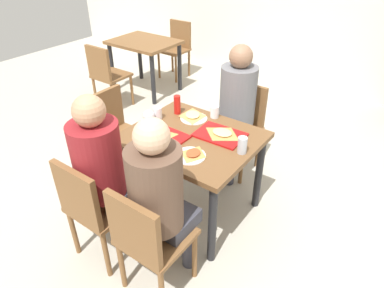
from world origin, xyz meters
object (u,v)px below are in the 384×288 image
at_px(plastic_cup_b, 164,153).
at_px(plastic_cup_c, 158,113).
at_px(person_far_side, 235,104).
at_px(pizza_slice_d, 193,154).
at_px(pizza_slice_a, 159,135).
at_px(background_chair_near, 106,73).
at_px(background_chair_far, 177,45).
at_px(main_table, 192,148).
at_px(tray_red_near, 162,136).
at_px(tray_red_far, 220,135).
at_px(soda_can, 242,145).
at_px(chair_far_side, 241,122).
at_px(pizza_slice_b, 222,133).
at_px(paper_plate_near_edge, 190,156).
at_px(background_table, 145,50).
at_px(foil_bundle, 149,116).
at_px(chair_near_right, 147,238).
at_px(person_in_red, 104,165).
at_px(paper_plate_center, 194,118).
at_px(condiment_bottle, 177,105).
at_px(plastic_cup_a, 215,112).
at_px(pizza_slice_c, 193,115).
at_px(chair_near_left, 93,205).

relative_size(plastic_cup_b, plastic_cup_c, 1.00).
xyz_separation_m(person_far_side, pizza_slice_d, (0.16, -0.87, 0.01)).
relative_size(pizza_slice_a, background_chair_near, 0.30).
bearing_deg(background_chair_far, main_table, -49.94).
bearing_deg(tray_red_near, tray_red_far, 38.35).
bearing_deg(soda_can, pizza_slice_d, -138.01).
bearing_deg(chair_far_side, pizza_slice_d, -80.98).
bearing_deg(pizza_slice_b, pizza_slice_a, -141.05).
height_order(tray_red_near, paper_plate_near_edge, tray_red_near).
bearing_deg(background_table, pizza_slice_b, -34.82).
xyz_separation_m(foil_bundle, background_chair_far, (-1.60, 2.42, -0.29)).
bearing_deg(background_table, chair_near_right, -47.46).
xyz_separation_m(person_in_red, foil_bundle, (-0.17, 0.64, 0.04)).
relative_size(main_table, pizza_slice_d, 5.10).
relative_size(soda_can, background_table, 0.14).
height_order(person_in_red, pizza_slice_d, person_in_red).
height_order(paper_plate_center, background_table, paper_plate_center).
xyz_separation_m(condiment_bottle, background_chair_near, (-1.70, 0.70, -0.32)).
bearing_deg(soda_can, paper_plate_near_edge, -137.09).
bearing_deg(background_chair_near, plastic_cup_a, -16.16).
bearing_deg(background_table, pizza_slice_d, -40.70).
relative_size(person_far_side, pizza_slice_a, 4.93).
height_order(pizza_slice_b, plastic_cup_c, plastic_cup_c).
distance_m(plastic_cup_a, background_chair_far, 2.87).
bearing_deg(pizza_slice_d, pizza_slice_c, 126.09).
relative_size(condiment_bottle, background_chair_far, 0.19).
height_order(tray_red_far, paper_plate_center, tray_red_far).
bearing_deg(pizza_slice_a, soda_can, 17.15).
bearing_deg(background_table, background_chair_far, 90.00).
bearing_deg(chair_near_right, paper_plate_near_edge, 99.67).
xyz_separation_m(tray_red_near, pizza_slice_b, (0.35, 0.28, 0.02)).
bearing_deg(chair_near_right, condiment_bottle, 118.58).
xyz_separation_m(person_in_red, plastic_cup_a, (0.22, 1.01, 0.04)).
relative_size(chair_near_left, chair_near_right, 1.00).
xyz_separation_m(pizza_slice_c, plastic_cup_a, (0.15, 0.10, 0.03)).
xyz_separation_m(paper_plate_center, soda_can, (0.56, -0.21, 0.06)).
xyz_separation_m(chair_near_left, chair_near_right, (0.49, 0.00, 0.00)).
bearing_deg(chair_near_right, chair_far_side, 98.66).
relative_size(plastic_cup_a, foil_bundle, 1.00).
distance_m(chair_far_side, paper_plate_near_edge, 1.06).
xyz_separation_m(pizza_slice_a, background_chair_near, (-1.83, 1.09, -0.26)).
bearing_deg(pizza_slice_a, plastic_cup_c, 132.19).
xyz_separation_m(person_far_side, background_chair_far, (-2.02, 1.74, -0.25)).
distance_m(chair_near_left, background_chair_near, 2.47).
distance_m(chair_far_side, plastic_cup_a, 0.53).
xyz_separation_m(chair_far_side, pizza_slice_d, (0.16, -1.01, 0.25)).
relative_size(chair_far_side, pizza_slice_a, 3.32).
xyz_separation_m(person_far_side, pizza_slice_b, (0.18, -0.52, 0.01)).
bearing_deg(foil_bundle, pizza_slice_c, 48.15).
height_order(person_in_red, paper_plate_near_edge, person_in_red).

